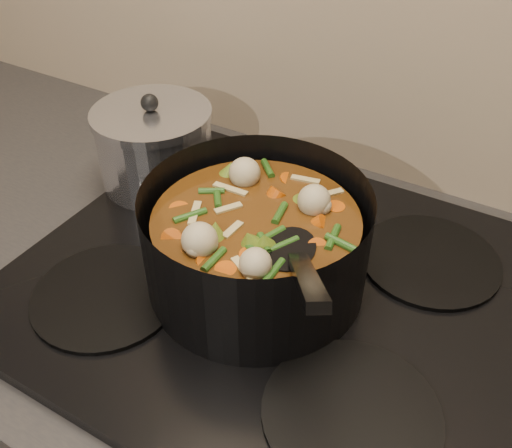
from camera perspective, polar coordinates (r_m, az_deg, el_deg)
The scene contains 3 objects.
stovetop at distance 0.73m, azimuth 1.75°, elevation -5.94°, with size 0.62×0.54×0.03m.
stockpot at distance 0.67m, azimuth 0.02°, elevation -2.01°, with size 0.34×0.35×0.20m.
saucepan at distance 0.87m, azimuth -10.06°, elevation 7.68°, with size 0.18×0.18×0.14m.
Camera 1 is at (0.24, 1.47, 1.43)m, focal length 40.00 mm.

